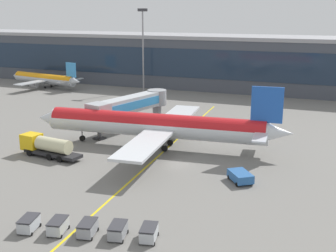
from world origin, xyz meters
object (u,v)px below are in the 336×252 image
at_px(commuter_jet_far, 45,79).
at_px(baggage_cart_1, 58,226).
at_px(main_airliner, 156,125).
at_px(baggage_cart_2, 88,228).
at_px(baggage_cart_4, 149,233).
at_px(baggage_cart_0, 29,224).
at_px(baggage_cart_3, 118,230).
at_px(fuel_tanker, 47,146).
at_px(pushback_tug, 241,176).

bearing_deg(commuter_jet_far, baggage_cart_1, -53.00).
relative_size(main_airliner, commuter_jet_far, 1.59).
relative_size(baggage_cart_2, baggage_cart_4, 1.00).
bearing_deg(baggage_cart_0, baggage_cart_4, 12.34).
bearing_deg(baggage_cart_3, baggage_cart_0, -167.66).
height_order(fuel_tanker, baggage_cart_0, fuel_tanker).
distance_m(baggage_cart_3, commuter_jet_far, 95.04).
bearing_deg(main_airliner, baggage_cart_3, -74.58).
bearing_deg(baggage_cart_1, baggage_cart_0, -167.66).
bearing_deg(commuter_jet_far, baggage_cart_4, -47.81).
xyz_separation_m(main_airliner, commuter_jet_far, (-53.57, 42.66, -1.21)).
xyz_separation_m(main_airliner, baggage_cart_4, (11.29, -28.90, -3.08)).
distance_m(fuel_tanker, baggage_cart_0, 24.72).
bearing_deg(fuel_tanker, baggage_cart_1, -51.69).
distance_m(baggage_cart_1, baggage_cart_3, 6.40).
xyz_separation_m(baggage_cart_4, commuter_jet_far, (-64.86, 71.56, 1.87)).
bearing_deg(baggage_cart_2, baggage_cart_1, -167.66).
bearing_deg(fuel_tanker, baggage_cart_2, -45.68).
xyz_separation_m(baggage_cart_1, baggage_cart_3, (6.25, 1.37, 0.00)).
relative_size(baggage_cart_1, baggage_cart_4, 1.00).
distance_m(main_airliner, baggage_cart_3, 30.84).
height_order(main_airliner, baggage_cart_1, main_airliner).
height_order(baggage_cart_2, commuter_jet_far, commuter_jet_far).
bearing_deg(baggage_cart_1, commuter_jet_far, 127.00).
relative_size(baggage_cart_3, baggage_cart_4, 1.00).
relative_size(fuel_tanker, baggage_cart_4, 3.78).
relative_size(fuel_tanker, baggage_cart_3, 3.78).
bearing_deg(baggage_cart_0, baggage_cart_2, 12.34).
height_order(main_airliner, commuter_jet_far, main_airliner).
height_order(baggage_cart_0, commuter_jet_far, commuter_jet_far).
relative_size(fuel_tanker, pushback_tug, 2.50).
bearing_deg(main_airliner, baggage_cart_0, -92.21).
height_order(baggage_cart_1, baggage_cart_2, same).
height_order(main_airliner, baggage_cart_2, main_airliner).
xyz_separation_m(baggage_cart_0, commuter_jet_far, (-52.35, 74.29, 1.87)).
xyz_separation_m(pushback_tug, baggage_cart_2, (-11.50, -19.99, -0.07)).
height_order(fuel_tanker, baggage_cart_1, fuel_tanker).
bearing_deg(main_airliner, baggage_cart_1, -86.47).
distance_m(pushback_tug, baggage_cart_4, 19.35).
xyz_separation_m(fuel_tanker, baggage_cart_4, (25.46, -18.30, -0.96)).
height_order(pushback_tug, baggage_cart_3, baggage_cart_3).
relative_size(main_airliner, pushback_tug, 10.00).
height_order(pushback_tug, baggage_cart_1, baggage_cart_1).
distance_m(pushback_tug, commuter_jet_far, 87.86).
distance_m(baggage_cart_2, baggage_cart_4, 6.40).
bearing_deg(baggage_cart_0, main_airliner, 87.79).
bearing_deg(baggage_cart_0, pushback_tug, 50.27).
bearing_deg(commuter_jet_far, baggage_cart_0, -54.83).
distance_m(fuel_tanker, baggage_cart_3, 29.32).
relative_size(main_airliner, baggage_cart_0, 15.14).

